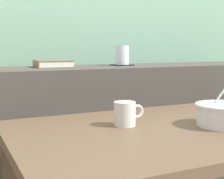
% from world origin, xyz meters
% --- Properties ---
extents(dark_console_ledge, '(2.80, 0.39, 0.85)m').
position_xyz_m(dark_console_ledge, '(0.00, 0.55, 0.43)').
color(dark_console_ledge, '#423D38').
rests_on(dark_console_ledge, ground).
extents(breakfast_table, '(1.30, 0.71, 0.68)m').
position_xyz_m(breakfast_table, '(0.01, -0.11, 0.59)').
color(breakfast_table, brown).
rests_on(breakfast_table, ground).
extents(coaster_square, '(0.10, 0.10, 0.00)m').
position_xyz_m(coaster_square, '(0.07, 0.58, 0.86)').
color(coaster_square, black).
rests_on(coaster_square, dark_console_ledge).
extents(juice_glass, '(0.07, 0.07, 0.10)m').
position_xyz_m(juice_glass, '(0.07, 0.58, 0.91)').
color(juice_glass, white).
rests_on(juice_glass, coaster_square).
extents(closed_book, '(0.18, 0.17, 0.03)m').
position_xyz_m(closed_book, '(-0.31, 0.60, 0.87)').
color(closed_book, brown).
rests_on(closed_book, dark_console_ledge).
extents(soup_bowl, '(0.20, 0.20, 0.16)m').
position_xyz_m(soup_bowl, '(0.09, -0.18, 0.72)').
color(soup_bowl, silver).
rests_on(soup_bowl, breakfast_table).
extents(ceramic_mug, '(0.11, 0.08, 0.08)m').
position_xyz_m(ceramic_mug, '(-0.23, -0.03, 0.72)').
color(ceramic_mug, silver).
rests_on(ceramic_mug, breakfast_table).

